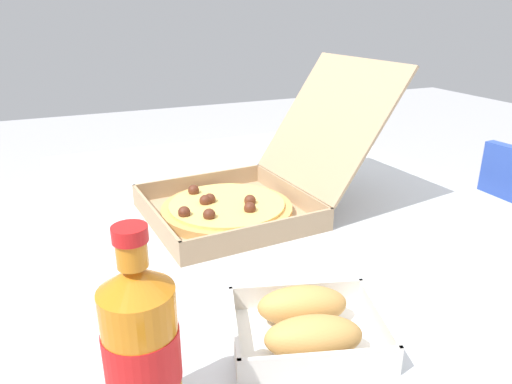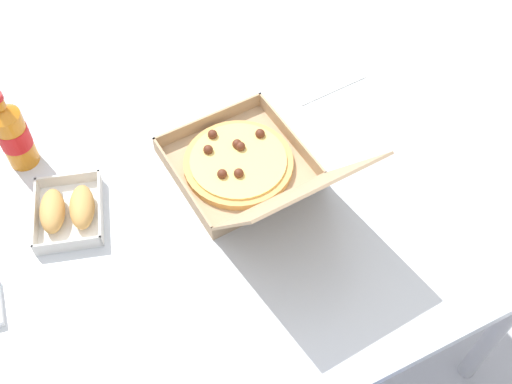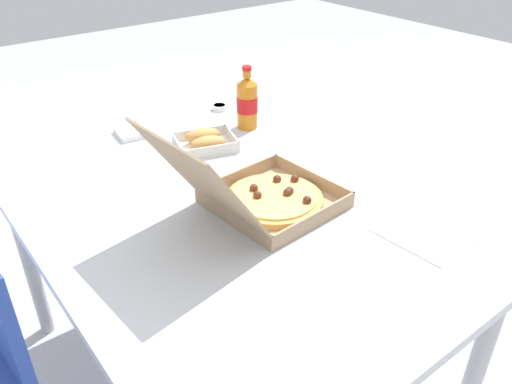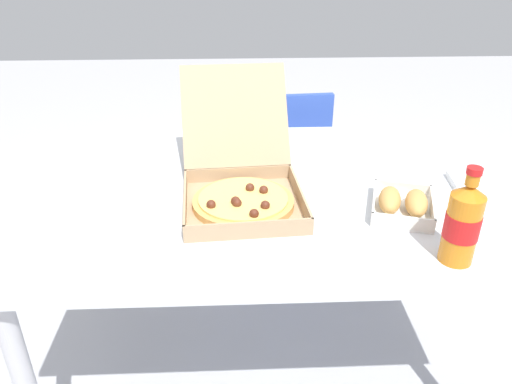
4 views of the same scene
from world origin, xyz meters
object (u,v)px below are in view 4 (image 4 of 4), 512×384
at_px(pizza_box_open, 242,185).
at_px(cola_bottle, 463,223).
at_px(paper_menu, 95,253).
at_px(chair, 281,165).
at_px(bread_side_box, 403,203).
at_px(napkin_pile, 471,182).

relative_size(pizza_box_open, cola_bottle, 2.25).
height_order(pizza_box_open, paper_menu, pizza_box_open).
xyz_separation_m(chair, bread_side_box, (0.23, -0.87, 0.29)).
xyz_separation_m(pizza_box_open, bread_side_box, (0.41, -0.08, -0.02)).
bearing_deg(pizza_box_open, napkin_pile, 5.20).
bearing_deg(chair, pizza_box_open, -102.88).
bearing_deg(pizza_box_open, bread_side_box, -11.40).
relative_size(pizza_box_open, bread_side_box, 2.24).
distance_m(bread_side_box, paper_menu, 0.76).
relative_size(chair, pizza_box_open, 1.65).
height_order(cola_bottle, napkin_pile, cola_bottle).
bearing_deg(bread_side_box, napkin_pile, 30.32).
xyz_separation_m(paper_menu, napkin_pile, (0.99, 0.30, 0.01)).
xyz_separation_m(chair, cola_bottle, (0.28, -1.09, 0.36)).
bearing_deg(napkin_pile, bread_side_box, -149.68).
distance_m(bread_side_box, cola_bottle, 0.23).
relative_size(cola_bottle, paper_menu, 1.07).
bearing_deg(chair, cola_bottle, -75.41).
bearing_deg(chair, paper_menu, -116.62).
distance_m(chair, napkin_pile, 0.91).
relative_size(chair, paper_menu, 3.95).
xyz_separation_m(bread_side_box, napkin_pile, (0.24, 0.14, -0.02)).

